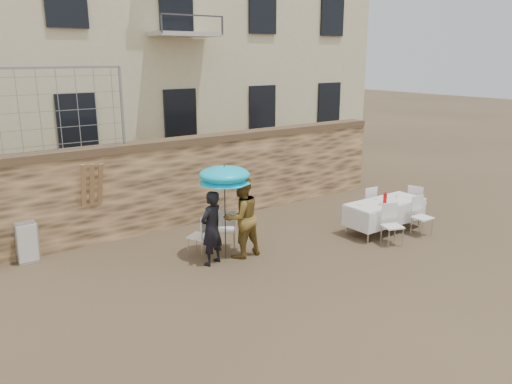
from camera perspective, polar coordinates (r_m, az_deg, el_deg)
ground at (r=9.42m, az=5.95°, el=-11.54°), size 80.00×80.00×0.00m
stone_wall at (r=12.96m, az=-8.69°, el=1.10°), size 13.00×0.50×2.20m
chain_link_fence at (r=11.60m, az=-22.53°, el=8.52°), size 3.20×0.06×1.80m
man_suit at (r=10.38m, az=-5.11°, el=-4.14°), size 0.67×0.55×1.59m
woman_dress at (r=10.73m, az=-1.68°, el=-2.87°), size 0.90×0.72×1.79m
umbrella at (r=10.38m, az=-3.63°, el=1.64°), size 1.12×1.12×1.91m
couple_chair_left at (r=10.94m, az=-6.55°, el=-4.90°), size 0.66×0.66×0.96m
couple_chair_right at (r=11.27m, az=-3.44°, el=-4.21°), size 0.66×0.66×0.96m
banquet_table at (r=12.72m, az=14.54°, el=-1.21°), size 2.10×0.85×0.78m
soda_bottle at (r=12.44m, az=14.53°, el=-0.75°), size 0.09×0.09×0.26m
table_chair_front_left at (r=11.90m, az=15.35°, el=-3.68°), size 0.61×0.61×0.96m
table_chair_front_right at (r=12.74m, az=18.49°, el=-2.67°), size 0.50×0.50×0.96m
table_chair_back at (r=13.44m, az=12.43°, el=-1.31°), size 0.53×0.53×0.96m
table_chair_side at (r=13.92m, az=17.88°, el=-1.13°), size 0.61×0.61×0.96m
chair_stack_right at (r=11.69m, az=-24.83°, el=-5.03°), size 0.46×0.40×0.92m
wood_planks at (r=11.95m, az=-17.70°, el=-1.17°), size 0.70×0.20×2.00m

